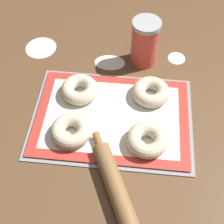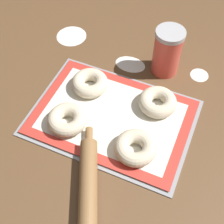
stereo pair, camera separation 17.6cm
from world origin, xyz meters
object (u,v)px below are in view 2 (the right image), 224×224
Objects in this scene: baking_tray at (112,117)px; flour_canister at (167,52)px; bagel_front_left at (67,120)px; bagel_back_right at (158,102)px; bagel_back_left at (90,83)px; rolling_pin at (88,188)px; bagel_front_right at (136,148)px.

flour_canister is (0.09, 0.27, 0.08)m from baking_tray.
bagel_front_left is 1.00× the size of bagel_back_right.
bagel_back_left is at bearing 145.21° from baking_tray.
bagel_back_left is 0.24m from bagel_back_right.
flour_canister is 0.53m from rolling_pin.
bagel_back_left is 0.29m from flour_canister.
bagel_front_right is 0.71× the size of flour_canister.
bagel_back_right is at bearing 3.27° from bagel_back_left.
flour_canister reaches higher than bagel_front_left.
bagel_front_right is at bearing 65.25° from rolling_pin.
flour_canister is at bearing 94.13° from bagel_front_right.
bagel_front_left is 0.35× the size of rolling_pin.
bagel_back_right is 0.35× the size of rolling_pin.
bagel_front_right is 1.00× the size of bagel_back_left.
bagel_back_right is (0.12, 0.09, 0.03)m from baking_tray.
bagel_back_right is (0.01, 0.19, 0.00)m from bagel_front_right.
bagel_front_left is at bearing 132.10° from rolling_pin.
bagel_front_right is (0.11, -0.09, 0.03)m from baking_tray.
bagel_front_left is 0.29m from bagel_back_right.
bagel_back_left reaches higher than rolling_pin.
bagel_front_left and bagel_front_right have the same top height.
bagel_front_right is 0.18m from rolling_pin.
bagel_back_right reaches higher than rolling_pin.
rolling_pin is at bearing -65.03° from bagel_back_left.
baking_tray is at bearing -141.61° from bagel_back_right.
baking_tray is 4.13× the size of bagel_back_right.
bagel_back_left is (-0.12, 0.08, 0.03)m from baking_tray.
bagel_front_right is at bearing -91.74° from bagel_back_right.
baking_tray is 0.15m from bagel_front_left.
flour_canister is at bearing 43.06° from bagel_back_left.
baking_tray is 0.30m from flour_canister.
rolling_pin is at bearing -103.04° from bagel_back_right.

